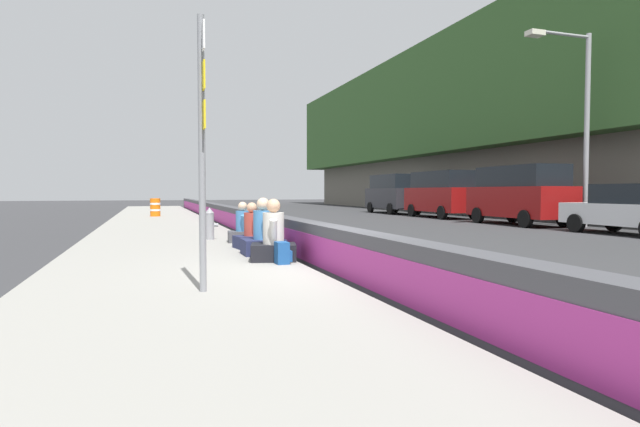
# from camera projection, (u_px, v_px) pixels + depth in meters

# --- Properties ---
(ground_plane) EXTENTS (160.00, 160.00, 0.00)m
(ground_plane) POSITION_uv_depth(u_px,v_px,m) (343.00, 278.00, 8.62)
(ground_plane) COLOR #353538
(ground_plane) RESTS_ON ground
(sidewalk_strip) EXTENTS (80.00, 4.40, 0.14)m
(sidewalk_strip) POSITION_uv_depth(u_px,v_px,m) (180.00, 283.00, 7.77)
(sidewalk_strip) COLOR gray
(sidewalk_strip) RESTS_ON ground_plane
(jersey_barrier) EXTENTS (76.00, 0.45, 0.85)m
(jersey_barrier) POSITION_uv_depth(u_px,v_px,m) (342.00, 253.00, 8.60)
(jersey_barrier) COLOR #47474C
(jersey_barrier) RESTS_ON ground_plane
(route_sign_post) EXTENTS (0.44, 0.09, 3.60)m
(route_sign_post) POSITION_uv_depth(u_px,v_px,m) (202.00, 132.00, 6.65)
(route_sign_post) COLOR gray
(route_sign_post) RESTS_ON sidewalk_strip
(fire_hydrant) EXTENTS (0.26, 0.46, 0.88)m
(fire_hydrant) POSITION_uv_depth(u_px,v_px,m) (210.00, 223.00, 13.98)
(fire_hydrant) COLOR gray
(fire_hydrant) RESTS_ON sidewalk_strip
(seated_person_foreground) EXTENTS (0.89, 0.99, 1.18)m
(seated_person_foreground) POSITION_uv_depth(u_px,v_px,m) (274.00, 241.00, 9.77)
(seated_person_foreground) COLOR black
(seated_person_foreground) RESTS_ON sidewalk_strip
(seated_person_middle) EXTENTS (0.76, 0.85, 1.19)m
(seated_person_middle) POSITION_uv_depth(u_px,v_px,m) (263.00, 237.00, 10.69)
(seated_person_middle) COLOR #23284C
(seated_person_middle) RESTS_ON sidewalk_strip
(seated_person_rear) EXTENTS (0.74, 0.84, 1.06)m
(seated_person_rear) POSITION_uv_depth(u_px,v_px,m) (252.00, 234.00, 11.89)
(seated_person_rear) COLOR #23284C
(seated_person_rear) RESTS_ON sidewalk_strip
(seated_person_far) EXTENTS (0.71, 0.81, 1.05)m
(seated_person_far) POSITION_uv_depth(u_px,v_px,m) (243.00, 229.00, 13.32)
(seated_person_far) COLOR #424247
(seated_person_far) RESTS_ON sidewalk_strip
(backpack) EXTENTS (0.32, 0.28, 0.40)m
(backpack) POSITION_uv_depth(u_px,v_px,m) (282.00, 253.00, 9.31)
(backpack) COLOR navy
(backpack) RESTS_ON sidewalk_strip
(construction_barrel) EXTENTS (0.54, 0.54, 0.95)m
(construction_barrel) POSITION_uv_depth(u_px,v_px,m) (155.00, 207.00, 26.99)
(construction_barrel) COLOR orange
(construction_barrel) RESTS_ON sidewalk_strip
(street_lamp) EXTENTS (0.44, 3.07, 7.80)m
(street_lamp) POSITION_uv_depth(u_px,v_px,m) (578.00, 109.00, 20.50)
(street_lamp) COLOR #9E9EA3
(street_lamp) RESTS_ON ground_plane
(parked_car_second) EXTENTS (4.53, 2.00, 1.71)m
(parked_car_second) POSITION_uv_depth(u_px,v_px,m) (632.00, 209.00, 17.02)
(parked_car_second) COLOR silver
(parked_car_second) RESTS_ON ground_plane
(parked_car_third) EXTENTS (5.17, 2.24, 2.56)m
(parked_car_third) POSITION_uv_depth(u_px,v_px,m) (519.00, 194.00, 22.15)
(parked_car_third) COLOR maroon
(parked_car_third) RESTS_ON ground_plane
(parked_car_fourth) EXTENTS (5.12, 2.15, 2.56)m
(parked_car_fourth) POSITION_uv_depth(u_px,v_px,m) (442.00, 193.00, 28.14)
(parked_car_fourth) COLOR maroon
(parked_car_fourth) RESTS_ON ground_plane
(parked_car_midline) EXTENTS (5.16, 2.23, 2.56)m
(parked_car_midline) POSITION_uv_depth(u_px,v_px,m) (393.00, 193.00, 33.65)
(parked_car_midline) COLOR #28282D
(parked_car_midline) RESTS_ON ground_plane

